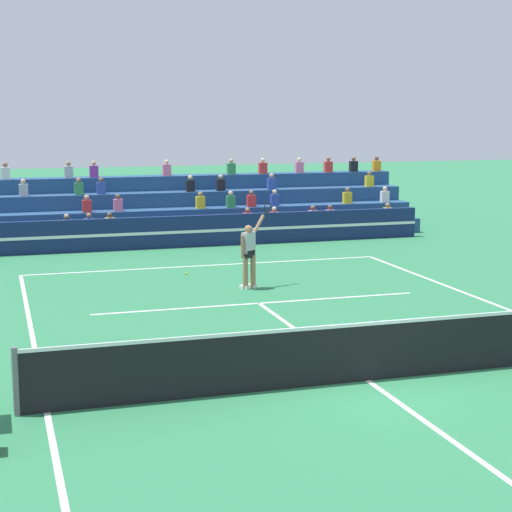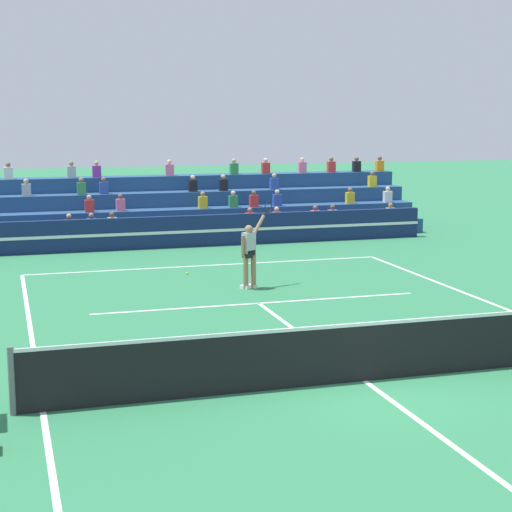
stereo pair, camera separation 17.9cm
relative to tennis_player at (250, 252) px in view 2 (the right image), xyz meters
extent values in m
plane|color=#2D7A4C|center=(-0.29, -8.24, -0.98)|extent=(120.00, 120.00, 0.00)
cube|color=white|center=(-0.29, 3.66, -0.98)|extent=(11.00, 0.10, 0.01)
cube|color=white|center=(-5.79, -8.24, -0.98)|extent=(0.10, 23.80, 0.01)
cube|color=white|center=(-0.29, -1.81, -0.98)|extent=(8.25, 0.10, 0.01)
cube|color=white|center=(-0.29, -8.24, -0.98)|extent=(0.10, 12.85, 0.01)
cylinder|color=slate|center=(-6.24, -8.24, -0.43)|extent=(0.10, 0.10, 1.10)
cube|color=black|center=(-0.29, -8.24, -0.48)|extent=(11.90, 0.02, 1.00)
cube|color=white|center=(-0.29, -8.24, 0.05)|extent=(11.90, 0.04, 0.06)
cube|color=navy|center=(-0.29, 7.43, -0.43)|extent=(18.00, 0.24, 1.10)
cube|color=white|center=(-0.29, 7.30, -0.43)|extent=(18.00, 0.02, 0.10)
cube|color=navy|center=(-0.29, 8.71, -0.71)|extent=(19.44, 0.95, 0.55)
cube|color=#2D4CA5|center=(-3.29, 8.53, -0.21)|extent=(0.32, 0.22, 0.44)
sphere|color=#9E7051|center=(-3.29, 8.53, 0.11)|extent=(0.18, 0.18, 0.18)
cube|color=red|center=(3.53, 8.53, -0.21)|extent=(0.32, 0.22, 0.44)
sphere|color=beige|center=(3.53, 8.53, 0.11)|extent=(0.18, 0.18, 0.18)
cube|color=black|center=(-4.05, 8.53, -0.21)|extent=(0.32, 0.22, 0.44)
sphere|color=tan|center=(-4.05, 8.53, 0.11)|extent=(0.18, 0.18, 0.18)
cube|color=yellow|center=(8.16, 8.53, -0.21)|extent=(0.32, 0.22, 0.44)
sphere|color=#9E7051|center=(8.16, 8.53, 0.11)|extent=(0.18, 0.18, 0.18)
cube|color=red|center=(2.49, 8.53, -0.21)|extent=(0.32, 0.22, 0.44)
sphere|color=#9E7051|center=(2.49, 8.53, 0.11)|extent=(0.18, 0.18, 0.18)
cube|color=pink|center=(5.06, 8.53, -0.21)|extent=(0.32, 0.22, 0.44)
sphere|color=brown|center=(5.06, 8.53, 0.11)|extent=(0.18, 0.18, 0.18)
cube|color=yellow|center=(-2.57, 8.53, -0.21)|extent=(0.32, 0.22, 0.44)
sphere|color=brown|center=(-2.57, 8.53, 0.11)|extent=(0.18, 0.18, 0.18)
cube|color=pink|center=(5.76, 8.53, -0.21)|extent=(0.32, 0.22, 0.44)
sphere|color=brown|center=(5.76, 8.53, 0.11)|extent=(0.18, 0.18, 0.18)
cube|color=navy|center=(-0.29, 9.66, -0.43)|extent=(19.44, 0.95, 1.10)
cube|color=silver|center=(8.48, 9.48, 0.34)|extent=(0.32, 0.22, 0.44)
sphere|color=beige|center=(8.48, 9.48, 0.66)|extent=(0.18, 0.18, 0.18)
cube|color=yellow|center=(0.94, 9.48, 0.34)|extent=(0.32, 0.22, 0.44)
sphere|color=#9E7051|center=(0.94, 9.48, 0.66)|extent=(0.18, 0.18, 0.18)
cube|color=red|center=(-3.25, 9.48, 0.34)|extent=(0.32, 0.22, 0.44)
sphere|color=tan|center=(-3.25, 9.48, 0.66)|extent=(0.18, 0.18, 0.18)
cube|color=yellow|center=(6.86, 9.48, 0.34)|extent=(0.32, 0.22, 0.44)
sphere|color=brown|center=(6.86, 9.48, 0.66)|extent=(0.18, 0.18, 0.18)
cube|color=#338C4C|center=(2.11, 9.48, 0.34)|extent=(0.32, 0.22, 0.44)
sphere|color=beige|center=(2.11, 9.48, 0.66)|extent=(0.18, 0.18, 0.18)
cube|color=pink|center=(-2.13, 9.48, 0.34)|extent=(0.32, 0.22, 0.44)
sphere|color=brown|center=(-2.13, 9.48, 0.66)|extent=(0.18, 0.18, 0.18)
cube|color=#2D4CA5|center=(3.85, 9.48, 0.34)|extent=(0.32, 0.22, 0.44)
sphere|color=beige|center=(3.85, 9.48, 0.66)|extent=(0.18, 0.18, 0.18)
cube|color=red|center=(2.92, 9.48, 0.34)|extent=(0.32, 0.22, 0.44)
sphere|color=brown|center=(2.92, 9.48, 0.66)|extent=(0.18, 0.18, 0.18)
cube|color=navy|center=(-0.29, 10.61, -0.16)|extent=(19.44, 0.95, 1.65)
cube|color=yellow|center=(8.23, 10.43, 0.89)|extent=(0.32, 0.22, 0.44)
sphere|color=brown|center=(8.23, 10.43, 1.21)|extent=(0.18, 0.18, 0.18)
cube|color=black|center=(0.77, 10.43, 0.89)|extent=(0.32, 0.22, 0.44)
sphere|color=beige|center=(0.77, 10.43, 1.21)|extent=(0.18, 0.18, 0.18)
cube|color=black|center=(1.97, 10.43, 0.89)|extent=(0.32, 0.22, 0.44)
sphere|color=tan|center=(1.97, 10.43, 1.21)|extent=(0.18, 0.18, 0.18)
cube|color=#2D4CA5|center=(-2.60, 10.43, 0.89)|extent=(0.32, 0.22, 0.44)
sphere|color=brown|center=(-2.60, 10.43, 1.21)|extent=(0.18, 0.18, 0.18)
cube|color=#2D4CA5|center=(4.04, 10.43, 0.89)|extent=(0.32, 0.22, 0.44)
sphere|color=tan|center=(4.04, 10.43, 1.21)|extent=(0.18, 0.18, 0.18)
cube|color=#B2B2B7|center=(-5.39, 10.43, 0.89)|extent=(0.32, 0.22, 0.44)
sphere|color=tan|center=(-5.39, 10.43, 1.21)|extent=(0.18, 0.18, 0.18)
cube|color=#338C4C|center=(-3.42, 10.43, 0.89)|extent=(0.32, 0.22, 0.44)
sphere|color=#9E7051|center=(-3.42, 10.43, 1.21)|extent=(0.18, 0.18, 0.18)
cube|color=navy|center=(-0.29, 11.56, 0.12)|extent=(19.44, 0.95, 2.20)
cube|color=#B2B2B7|center=(-3.69, 11.38, 1.44)|extent=(0.32, 0.22, 0.44)
sphere|color=#9E7051|center=(-3.69, 11.38, 1.76)|extent=(0.18, 0.18, 0.18)
cube|color=#338C4C|center=(2.66, 11.38, 1.44)|extent=(0.32, 0.22, 0.44)
sphere|color=tan|center=(2.66, 11.38, 1.76)|extent=(0.18, 0.18, 0.18)
cube|color=pink|center=(0.06, 11.38, 1.44)|extent=(0.32, 0.22, 0.44)
sphere|color=beige|center=(0.06, 11.38, 1.76)|extent=(0.18, 0.18, 0.18)
cube|color=silver|center=(-5.97, 11.38, 1.44)|extent=(0.32, 0.22, 0.44)
sphere|color=brown|center=(-5.97, 11.38, 1.76)|extent=(0.18, 0.18, 0.18)
cube|color=pink|center=(5.54, 11.38, 1.44)|extent=(0.32, 0.22, 0.44)
sphere|color=beige|center=(5.54, 11.38, 1.76)|extent=(0.18, 0.18, 0.18)
cube|color=red|center=(6.81, 11.38, 1.44)|extent=(0.32, 0.22, 0.44)
sphere|color=brown|center=(6.81, 11.38, 1.76)|extent=(0.18, 0.18, 0.18)
cube|color=purple|center=(-2.75, 11.38, 1.44)|extent=(0.32, 0.22, 0.44)
sphere|color=tan|center=(-2.75, 11.38, 1.76)|extent=(0.18, 0.18, 0.18)
cube|color=black|center=(7.94, 11.38, 1.44)|extent=(0.32, 0.22, 0.44)
sphere|color=brown|center=(7.94, 11.38, 1.76)|extent=(0.18, 0.18, 0.18)
cube|color=orange|center=(8.98, 11.38, 1.44)|extent=(0.32, 0.22, 0.44)
sphere|color=brown|center=(8.98, 11.38, 1.76)|extent=(0.18, 0.18, 0.18)
cube|color=red|center=(3.98, 11.38, 1.44)|extent=(0.32, 0.22, 0.44)
sphere|color=beige|center=(3.98, 11.38, 1.76)|extent=(0.18, 0.18, 0.18)
cylinder|color=#9E7051|center=(-0.12, -0.05, -0.53)|extent=(0.14, 0.14, 0.90)
cylinder|color=#9E7051|center=(0.10, 0.00, -0.53)|extent=(0.14, 0.14, 0.90)
cube|color=black|center=(-0.03, -0.01, -0.04)|extent=(0.38, 0.34, 0.20)
cube|color=#B2B2B7|center=(-0.03, -0.01, 0.26)|extent=(0.41, 0.36, 0.56)
sphere|color=#9E7051|center=(-0.03, -0.01, 0.62)|extent=(0.22, 0.22, 0.22)
cube|color=white|center=(-0.15, -0.02, -0.94)|extent=(0.24, 0.28, 0.09)
cube|color=white|center=(0.08, 0.04, -0.94)|extent=(0.24, 0.28, 0.09)
cylinder|color=#9E7051|center=(-0.23, -0.14, 0.20)|extent=(0.09, 0.09, 0.56)
cylinder|color=#9E7051|center=(0.32, 0.22, 0.70)|extent=(0.44, 0.33, 0.50)
cylinder|color=black|center=(0.55, 0.37, 1.00)|extent=(0.16, 0.12, 0.18)
torus|color=black|center=(0.65, 0.43, 1.13)|extent=(0.38, 0.26, 0.44)
sphere|color=#C6DB33|center=(-1.19, 2.43, -0.95)|extent=(0.07, 0.07, 0.07)
camera|label=1|loc=(-6.43, -21.47, 3.70)|focal=60.00mm
camera|label=2|loc=(-6.26, -21.52, 3.70)|focal=60.00mm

